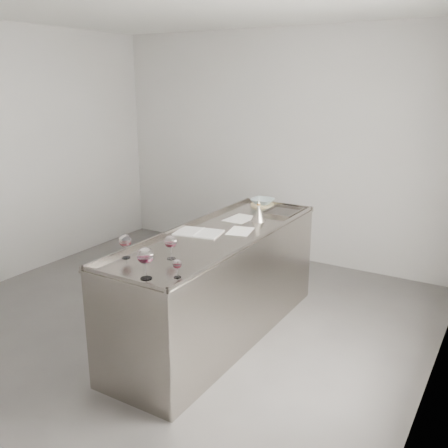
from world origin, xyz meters
The scene contains 12 objects.
room_shell centered at (0.00, 0.00, 1.40)m, with size 4.54×5.04×2.84m.
counter centered at (0.50, 0.30, 0.47)m, with size 0.77×2.42×0.97m.
wine_glass_left centered at (0.23, -0.55, 1.07)m, with size 0.09×0.09×0.18m.
wine_glass_middle centered at (0.52, -0.39, 1.07)m, with size 0.09×0.09×0.18m.
wine_glass_right centered at (0.61, -0.78, 1.09)m, with size 0.11×0.11×0.22m.
wine_glass_small centered at (0.77, -0.66, 1.03)m, with size 0.06×0.06×0.13m.
notebook centered at (0.34, 0.24, 0.95)m, with size 0.43×0.34×0.02m.
loose_paper_top centered at (0.42, 0.82, 0.94)m, with size 0.22×0.31×0.00m, color white.
loose_paper_under centered at (0.62, 0.46, 0.94)m, with size 0.19×0.28×0.00m, color white.
trivet centered at (0.37, 1.38, 0.95)m, with size 0.25×0.25×0.02m, color #D1BC87.
ceramic_bowl centered at (0.37, 1.38, 0.99)m, with size 0.23×0.23×0.06m, color #879B9D.
wine_funnel centered at (0.60, 0.84, 1.00)m, with size 0.14×0.14×0.21m.
Camera 1 is at (2.63, -3.13, 2.20)m, focal length 40.00 mm.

